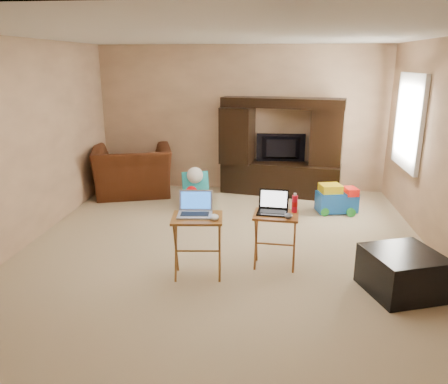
# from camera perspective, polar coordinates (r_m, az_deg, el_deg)

# --- Properties ---
(floor) EXTENTS (5.50, 5.50, 0.00)m
(floor) POSITION_cam_1_polar(r_m,az_deg,el_deg) (5.42, 0.22, -7.52)
(floor) COLOR #CBBA8C
(floor) RESTS_ON ground
(ceiling) EXTENTS (5.50, 5.50, 0.00)m
(ceiling) POSITION_cam_1_polar(r_m,az_deg,el_deg) (4.95, 0.26, 19.92)
(ceiling) COLOR silver
(ceiling) RESTS_ON ground
(wall_back) EXTENTS (5.00, 0.00, 5.00)m
(wall_back) POSITION_cam_1_polar(r_m,az_deg,el_deg) (7.74, 2.33, 9.47)
(wall_back) COLOR tan
(wall_back) RESTS_ON ground
(wall_front) EXTENTS (5.00, 0.00, 5.00)m
(wall_front) POSITION_cam_1_polar(r_m,az_deg,el_deg) (2.42, -6.41, -7.05)
(wall_front) COLOR tan
(wall_front) RESTS_ON ground
(wall_left) EXTENTS (0.00, 5.50, 5.50)m
(wall_left) POSITION_cam_1_polar(r_m,az_deg,el_deg) (5.84, -25.10, 5.54)
(wall_left) COLOR tan
(wall_left) RESTS_ON ground
(window_pane) EXTENTS (0.00, 1.20, 1.20)m
(window_pane) POSITION_cam_1_polar(r_m,az_deg,el_deg) (6.81, 23.17, 8.44)
(window_pane) COLOR white
(window_pane) RESTS_ON ground
(window_frame) EXTENTS (0.06, 1.14, 1.34)m
(window_frame) POSITION_cam_1_polar(r_m,az_deg,el_deg) (6.80, 23.01, 8.45)
(window_frame) COLOR white
(window_frame) RESTS_ON ground
(entertainment_center) EXTENTS (2.07, 0.88, 1.65)m
(entertainment_center) POSITION_cam_1_polar(r_m,az_deg,el_deg) (7.52, 7.48, 5.84)
(entertainment_center) COLOR black
(entertainment_center) RESTS_ON floor
(television) EXTENTS (0.84, 0.15, 0.48)m
(television) POSITION_cam_1_polar(r_m,az_deg,el_deg) (7.58, 7.46, 5.68)
(television) COLOR black
(television) RESTS_ON entertainment_center
(recliner) EXTENTS (1.56, 1.45, 0.84)m
(recliner) POSITION_cam_1_polar(r_m,az_deg,el_deg) (7.66, -11.83, 2.72)
(recliner) COLOR #4B2310
(recliner) RESTS_ON floor
(child_rocker) EXTENTS (0.55, 0.59, 0.56)m
(child_rocker) POSITION_cam_1_polar(r_m,az_deg,el_deg) (6.85, -3.95, 0.16)
(child_rocker) COLOR teal
(child_rocker) RESTS_ON floor
(plush_toy) EXTENTS (0.34, 0.28, 0.38)m
(plush_toy) POSITION_cam_1_polar(r_m,az_deg,el_deg) (6.81, -4.25, -0.74)
(plush_toy) COLOR red
(plush_toy) RESTS_ON floor
(push_toy) EXTENTS (0.69, 0.56, 0.45)m
(push_toy) POSITION_cam_1_polar(r_m,az_deg,el_deg) (6.84, 14.53, -0.80)
(push_toy) COLOR blue
(push_toy) RESTS_ON floor
(ottoman) EXTENTS (0.85, 0.85, 0.43)m
(ottoman) POSITION_cam_1_polar(r_m,az_deg,el_deg) (4.74, 22.25, -9.69)
(ottoman) COLOR black
(ottoman) RESTS_ON floor
(tray_table_left) EXTENTS (0.56, 0.47, 0.68)m
(tray_table_left) POSITION_cam_1_polar(r_m,az_deg,el_deg) (4.65, -3.45, -7.19)
(tray_table_left) COLOR brown
(tray_table_left) RESTS_ON floor
(tray_table_right) EXTENTS (0.51, 0.42, 0.63)m
(tray_table_right) POSITION_cam_1_polar(r_m,az_deg,el_deg) (4.90, 6.69, -6.34)
(tray_table_right) COLOR brown
(tray_table_right) RESTS_ON floor
(laptop_left) EXTENTS (0.38, 0.32, 0.24)m
(laptop_left) POSITION_cam_1_polar(r_m,az_deg,el_deg) (4.52, -3.86, -1.68)
(laptop_left) COLOR #A5A5A9
(laptop_left) RESTS_ON tray_table_left
(laptop_right) EXTENTS (0.35, 0.30, 0.24)m
(laptop_right) POSITION_cam_1_polar(r_m,az_deg,el_deg) (4.77, 6.38, -1.42)
(laptop_right) COLOR black
(laptop_right) RESTS_ON tray_table_right
(mouse_left) EXTENTS (0.11, 0.15, 0.06)m
(mouse_left) POSITION_cam_1_polar(r_m,az_deg,el_deg) (4.43, -1.25, -3.31)
(mouse_left) COLOR silver
(mouse_left) RESTS_ON tray_table_left
(mouse_right) EXTENTS (0.11, 0.14, 0.05)m
(mouse_right) POSITION_cam_1_polar(r_m,az_deg,el_deg) (4.67, 8.44, -3.11)
(mouse_right) COLOR #3F3E43
(mouse_right) RESTS_ON tray_table_right
(water_bottle) EXTENTS (0.06, 0.06, 0.19)m
(water_bottle) POSITION_cam_1_polar(r_m,az_deg,el_deg) (4.84, 9.22, -1.55)
(water_bottle) COLOR red
(water_bottle) RESTS_ON tray_table_right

